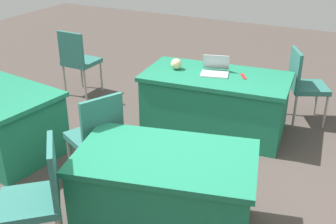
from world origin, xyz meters
name	(u,v)px	position (x,y,z in m)	size (l,w,h in m)	color
ground_plane	(175,199)	(0.00, 0.00, 0.00)	(14.40, 14.40, 0.00)	#4C423D
table_foreground	(215,103)	(0.18, -1.48, 0.37)	(1.78, 1.03, 0.73)	#1E7A56
table_mid_right	(165,193)	(-0.10, 0.39, 0.37)	(1.59, 1.15, 0.73)	#1E7A56
chair_near_front	(97,133)	(0.77, 0.10, 0.57)	(0.59, 0.59, 0.98)	#9E9993
chair_tucked_right	(304,82)	(-0.71, -2.22, 0.54)	(0.59, 0.59, 0.94)	#9E9993
chair_aisle	(78,58)	(2.35, -1.65, 0.56)	(0.45, 0.45, 0.97)	#9E9993
chair_by_pillar	(39,194)	(0.63, 1.05, 0.55)	(0.62, 0.62, 0.96)	#9E9993
laptop_silver	(215,70)	(0.21, -1.52, 0.77)	(0.38, 0.36, 0.21)	silver
yarn_ball	(176,64)	(0.69, -1.45, 0.79)	(0.13, 0.13, 0.13)	beige
scissors_red	(243,76)	(-0.12, -1.57, 0.73)	(0.18, 0.04, 0.01)	red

